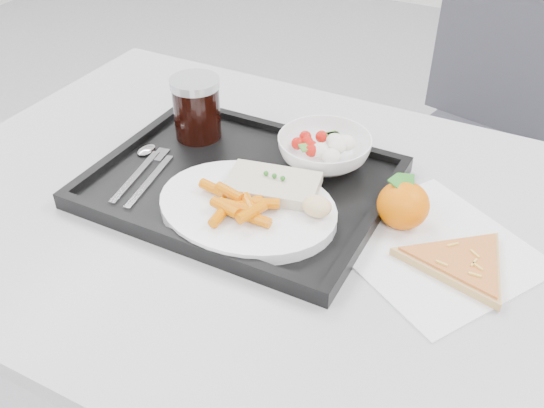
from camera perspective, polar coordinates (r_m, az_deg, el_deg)
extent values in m
cube|color=#B8B8BB|center=(0.92, 1.50, -1.69)|extent=(1.20, 0.80, 0.03)
cylinder|color=#47474C|center=(1.61, -10.62, 0.21)|extent=(0.04, 0.04, 0.72)
cube|color=#38383F|center=(1.65, 18.79, 3.47)|extent=(0.50, 0.50, 0.04)
cube|color=#38383F|center=(1.71, 21.84, 13.55)|extent=(0.42, 0.12, 0.46)
cylinder|color=#47474C|center=(1.67, 9.97, -4.57)|extent=(0.03, 0.03, 0.43)
cylinder|color=#47474C|center=(1.64, 21.93, -8.17)|extent=(0.03, 0.03, 0.43)
cylinder|color=#47474C|center=(1.95, 13.49, 1.73)|extent=(0.03, 0.03, 0.43)
cylinder|color=#47474C|center=(1.93, 23.69, -1.23)|extent=(0.03, 0.03, 0.43)
cube|color=black|center=(0.96, -2.91, 1.78)|extent=(0.45, 0.35, 0.01)
cube|color=black|center=(1.08, 1.52, 6.93)|extent=(0.45, 0.02, 0.01)
cube|color=black|center=(0.84, -8.61, -3.31)|extent=(0.45, 0.02, 0.01)
cube|color=black|center=(0.88, 9.37, -1.29)|extent=(0.02, 0.32, 0.01)
cube|color=black|center=(1.06, -13.17, 5.46)|extent=(0.02, 0.32, 0.01)
cylinder|color=white|center=(0.88, -2.34, -0.38)|extent=(0.27, 0.27, 0.02)
cube|color=beige|center=(0.90, 0.07, 1.83)|extent=(0.15, 0.11, 0.02)
sphere|color=#236B1C|center=(0.90, -0.57, 2.90)|extent=(0.01, 0.01, 0.01)
sphere|color=#236B1C|center=(0.90, 0.22, 2.67)|extent=(0.01, 0.01, 0.01)
sphere|color=#236B1C|center=(0.89, 1.02, 2.43)|extent=(0.01, 0.01, 0.01)
ellipsoid|color=#E3BB8B|center=(0.85, 4.24, -0.22)|extent=(0.05, 0.04, 0.03)
imported|color=white|center=(0.99, 4.94, 5.08)|extent=(0.15, 0.15, 0.05)
cylinder|color=black|center=(1.06, -7.08, 8.71)|extent=(0.08, 0.08, 0.10)
cylinder|color=#A5A8AD|center=(1.03, -7.30, 11.25)|extent=(0.08, 0.08, 0.01)
cube|color=silver|center=(0.99, -12.73, 2.54)|extent=(0.04, 0.15, 0.00)
ellipsoid|color=silver|center=(1.05, -11.75, 5.03)|extent=(0.03, 0.04, 0.01)
cube|color=silver|center=(0.97, -11.43, 2.12)|extent=(0.04, 0.15, 0.00)
cube|color=silver|center=(1.03, -10.51, 4.57)|extent=(0.03, 0.04, 0.00)
cube|color=silver|center=(0.88, 14.90, -4.07)|extent=(0.34, 0.33, 0.00)
ellipsoid|color=orange|center=(0.89, 12.24, -0.09)|extent=(0.08, 0.08, 0.07)
cube|color=#236B1C|center=(0.87, 12.49, 1.46)|extent=(0.04, 0.06, 0.02)
cube|color=#236B1C|center=(0.87, 12.49, 1.46)|extent=(0.05, 0.04, 0.02)
cylinder|color=tan|center=(0.85, 17.42, -5.37)|extent=(0.23, 0.23, 0.01)
cylinder|color=red|center=(0.85, 17.51, -4.97)|extent=(0.20, 0.20, 0.00)
cube|color=#EABC47|center=(0.83, 18.55, -6.32)|extent=(0.02, 0.00, 0.00)
cube|color=#EABC47|center=(0.83, 15.67, -5.39)|extent=(0.02, 0.00, 0.00)
cube|color=#EABC47|center=(0.86, 16.65, -3.68)|extent=(0.01, 0.01, 0.00)
cube|color=#EABC47|center=(0.86, 18.54, -4.46)|extent=(0.02, 0.01, 0.00)
cube|color=#EABC47|center=(0.84, 18.78, -5.58)|extent=(0.02, 0.01, 0.00)
cube|color=#EABC47|center=(0.84, 18.47, -5.24)|extent=(0.01, 0.02, 0.00)
cylinder|color=#D46300|center=(0.85, -4.42, -0.33)|extent=(0.05, 0.02, 0.02)
cylinder|color=#D46300|center=(0.86, -2.39, 0.00)|extent=(0.04, 0.05, 0.02)
cylinder|color=#D46300|center=(0.89, -5.51, 1.47)|extent=(0.05, 0.02, 0.02)
cylinder|color=#D46300|center=(0.86, -0.84, 0.03)|extent=(0.05, 0.04, 0.02)
cylinder|color=#D46300|center=(0.85, -2.12, -0.16)|extent=(0.04, 0.04, 0.02)
cylinder|color=#D46300|center=(0.85, -4.86, -0.97)|extent=(0.02, 0.05, 0.02)
cylinder|color=#D46300|center=(0.85, -3.61, -0.18)|extent=(0.05, 0.02, 0.02)
cylinder|color=#D46300|center=(0.84, -1.61, -1.38)|extent=(0.05, 0.02, 0.02)
cylinder|color=#D46300|center=(0.87, -4.01, 1.09)|extent=(0.05, 0.03, 0.02)
cylinder|color=#D46300|center=(0.83, -1.95, -0.79)|extent=(0.03, 0.05, 0.02)
sphere|color=#B5120A|center=(0.99, 3.33, 5.81)|extent=(0.02, 0.02, 0.02)
sphere|color=#B5120A|center=(0.98, 3.72, 5.42)|extent=(0.02, 0.02, 0.02)
sphere|color=#B5120A|center=(1.00, 3.15, 6.33)|extent=(0.02, 0.02, 0.02)
sphere|color=#B5120A|center=(0.97, 3.74, 5.02)|extent=(0.02, 0.02, 0.02)
sphere|color=#B5120A|center=(0.98, 2.41, 5.71)|extent=(0.02, 0.02, 0.02)
sphere|color=#B5120A|center=(1.00, 4.68, 6.34)|extent=(0.02, 0.02, 0.02)
ellipsoid|color=silver|center=(1.00, 7.04, 5.73)|extent=(0.03, 0.03, 0.02)
ellipsoid|color=silver|center=(0.96, 5.59, 4.50)|extent=(0.03, 0.03, 0.02)
ellipsoid|color=silver|center=(1.00, 5.94, 5.94)|extent=(0.03, 0.03, 0.02)
ellipsoid|color=silver|center=(0.98, 6.14, 5.41)|extent=(0.03, 0.03, 0.02)
ellipsoid|color=silver|center=(0.97, 4.53, 5.04)|extent=(0.03, 0.03, 0.02)
cube|color=#447C29|center=(1.00, 5.87, 6.41)|extent=(0.03, 0.03, 0.00)
cube|color=#447C29|center=(0.97, 3.25, 5.35)|extent=(0.03, 0.03, 0.00)
cube|color=#447C29|center=(1.00, 5.75, 6.45)|extent=(0.03, 0.03, 0.00)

